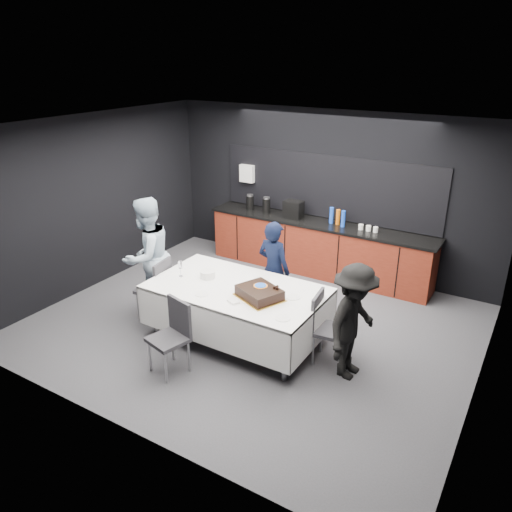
{
  "coord_description": "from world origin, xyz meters",
  "views": [
    {
      "loc": [
        3.29,
        -5.34,
        3.68
      ],
      "look_at": [
        0.0,
        0.1,
        1.05
      ],
      "focal_mm": 35.0,
      "sensor_mm": 36.0,
      "label": 1
    }
  ],
  "objects_px": {
    "cake_assembly": "(260,293)",
    "chair_near": "(173,331)",
    "chair_right": "(325,323)",
    "person_right": "(353,322)",
    "person_left": "(147,256)",
    "plate_stack": "(208,274)",
    "champagne_flute": "(180,266)",
    "chair_left": "(157,285)",
    "person_center": "(274,270)",
    "party_table": "(237,297)"
  },
  "relations": [
    {
      "from": "chair_right",
      "to": "chair_near",
      "type": "height_order",
      "value": "same"
    },
    {
      "from": "party_table",
      "to": "champagne_flute",
      "type": "height_order",
      "value": "champagne_flute"
    },
    {
      "from": "cake_assembly",
      "to": "champagne_flute",
      "type": "xyz_separation_m",
      "value": [
        -1.27,
        -0.0,
        0.09
      ]
    },
    {
      "from": "cake_assembly",
      "to": "chair_near",
      "type": "height_order",
      "value": "cake_assembly"
    },
    {
      "from": "chair_left",
      "to": "person_left",
      "type": "relative_size",
      "value": 0.52
    },
    {
      "from": "chair_near",
      "to": "person_right",
      "type": "height_order",
      "value": "person_right"
    },
    {
      "from": "champagne_flute",
      "to": "chair_left",
      "type": "xyz_separation_m",
      "value": [
        -0.45,
        -0.01,
        -0.4
      ]
    },
    {
      "from": "chair_left",
      "to": "plate_stack",
      "type": "bearing_deg",
      "value": 11.61
    },
    {
      "from": "chair_right",
      "to": "person_center",
      "type": "relative_size",
      "value": 0.63
    },
    {
      "from": "chair_right",
      "to": "plate_stack",
      "type": "bearing_deg",
      "value": -177.1
    },
    {
      "from": "person_left",
      "to": "chair_right",
      "type": "bearing_deg",
      "value": 95.07
    },
    {
      "from": "plate_stack",
      "to": "person_center",
      "type": "distance_m",
      "value": 1.0
    },
    {
      "from": "party_table",
      "to": "chair_near",
      "type": "bearing_deg",
      "value": -105.3
    },
    {
      "from": "party_table",
      "to": "chair_right",
      "type": "relative_size",
      "value": 2.51
    },
    {
      "from": "chair_left",
      "to": "chair_near",
      "type": "relative_size",
      "value": 1.0
    },
    {
      "from": "champagne_flute",
      "to": "chair_near",
      "type": "height_order",
      "value": "champagne_flute"
    },
    {
      "from": "plate_stack",
      "to": "champagne_flute",
      "type": "bearing_deg",
      "value": -155.43
    },
    {
      "from": "cake_assembly",
      "to": "champagne_flute",
      "type": "relative_size",
      "value": 3.12
    },
    {
      "from": "chair_left",
      "to": "person_left",
      "type": "distance_m",
      "value": 0.45
    },
    {
      "from": "plate_stack",
      "to": "champagne_flute",
      "type": "xyz_separation_m",
      "value": [
        -0.35,
        -0.16,
        0.11
      ]
    },
    {
      "from": "cake_assembly",
      "to": "chair_near",
      "type": "bearing_deg",
      "value": -127.87
    },
    {
      "from": "person_left",
      "to": "chair_left",
      "type": "bearing_deg",
      "value": 68.42
    },
    {
      "from": "chair_right",
      "to": "chair_left",
      "type": "bearing_deg",
      "value": -174.33
    },
    {
      "from": "cake_assembly",
      "to": "chair_near",
      "type": "relative_size",
      "value": 0.75
    },
    {
      "from": "plate_stack",
      "to": "person_left",
      "type": "distance_m",
      "value": 1.06
    },
    {
      "from": "party_table",
      "to": "cake_assembly",
      "type": "relative_size",
      "value": 3.32
    },
    {
      "from": "chair_right",
      "to": "champagne_flute",
      "type": "bearing_deg",
      "value": -173.26
    },
    {
      "from": "person_center",
      "to": "chair_left",
      "type": "bearing_deg",
      "value": 42.37
    },
    {
      "from": "plate_stack",
      "to": "chair_left",
      "type": "relative_size",
      "value": 0.22
    },
    {
      "from": "party_table",
      "to": "person_center",
      "type": "relative_size",
      "value": 1.58
    },
    {
      "from": "plate_stack",
      "to": "person_left",
      "type": "bearing_deg",
      "value": -177.49
    },
    {
      "from": "chair_left",
      "to": "person_center",
      "type": "bearing_deg",
      "value": 34.42
    },
    {
      "from": "cake_assembly",
      "to": "party_table",
      "type": "bearing_deg",
      "value": 165.97
    },
    {
      "from": "person_right",
      "to": "chair_near",
      "type": "bearing_deg",
      "value": 123.42
    },
    {
      "from": "cake_assembly",
      "to": "plate_stack",
      "type": "distance_m",
      "value": 0.94
    },
    {
      "from": "plate_stack",
      "to": "chair_left",
      "type": "bearing_deg",
      "value": -168.39
    },
    {
      "from": "party_table",
      "to": "chair_left",
      "type": "distance_m",
      "value": 1.31
    },
    {
      "from": "chair_near",
      "to": "person_left",
      "type": "distance_m",
      "value": 1.67
    },
    {
      "from": "chair_right",
      "to": "person_right",
      "type": "bearing_deg",
      "value": -15.79
    },
    {
      "from": "party_table",
      "to": "chair_left",
      "type": "height_order",
      "value": "chair_left"
    },
    {
      "from": "cake_assembly",
      "to": "chair_near",
      "type": "distance_m",
      "value": 1.17
    },
    {
      "from": "party_table",
      "to": "chair_left",
      "type": "bearing_deg",
      "value": -175.0
    },
    {
      "from": "chair_right",
      "to": "person_left",
      "type": "xyz_separation_m",
      "value": [
        -2.79,
        -0.13,
        0.35
      ]
    },
    {
      "from": "cake_assembly",
      "to": "chair_left",
      "type": "height_order",
      "value": "cake_assembly"
    },
    {
      "from": "party_table",
      "to": "person_right",
      "type": "bearing_deg",
      "value": 0.88
    },
    {
      "from": "party_table",
      "to": "person_center",
      "type": "bearing_deg",
      "value": 83.69
    },
    {
      "from": "chair_near",
      "to": "person_left",
      "type": "xyz_separation_m",
      "value": [
        -1.29,
        0.99,
        0.35
      ]
    },
    {
      "from": "person_center",
      "to": "plate_stack",
      "type": "bearing_deg",
      "value": 60.9
    },
    {
      "from": "party_table",
      "to": "champagne_flute",
      "type": "relative_size",
      "value": 10.36
    },
    {
      "from": "person_center",
      "to": "person_right",
      "type": "distance_m",
      "value": 1.74
    }
  ]
}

